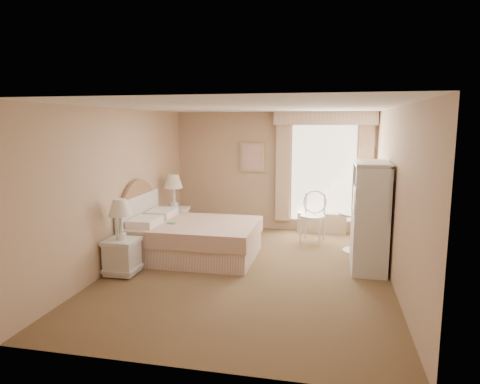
% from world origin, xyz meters
% --- Properties ---
extents(room, '(4.21, 5.51, 2.51)m').
position_xyz_m(room, '(0.00, 0.00, 1.25)').
color(room, brown).
rests_on(room, ground).
extents(window, '(2.05, 0.22, 2.51)m').
position_xyz_m(window, '(1.05, 2.65, 1.34)').
color(window, white).
rests_on(window, room).
extents(framed_art, '(0.52, 0.04, 0.62)m').
position_xyz_m(framed_art, '(-0.45, 2.71, 1.55)').
color(framed_art, tan).
rests_on(framed_art, room).
extents(bed, '(2.09, 1.60, 1.41)m').
position_xyz_m(bed, '(-1.12, 0.51, 0.34)').
color(bed, tan).
rests_on(bed, room).
extents(nightstand_near, '(0.47, 0.47, 1.14)m').
position_xyz_m(nightstand_near, '(-1.84, -0.55, 0.43)').
color(nightstand_near, silver).
rests_on(nightstand_near, room).
extents(nightstand_far, '(0.52, 0.52, 1.25)m').
position_xyz_m(nightstand_far, '(-1.84, 1.66, 0.47)').
color(nightstand_far, silver).
rests_on(nightstand_far, room).
extents(round_table, '(0.67, 0.67, 0.71)m').
position_xyz_m(round_table, '(1.70, 1.39, 0.47)').
color(round_table, silver).
rests_on(round_table, room).
extents(cafe_chair, '(0.56, 0.56, 0.99)m').
position_xyz_m(cafe_chair, '(0.90, 1.96, 0.57)').
color(cafe_chair, silver).
rests_on(cafe_chair, room).
extents(armoire, '(0.51, 1.01, 1.69)m').
position_xyz_m(armoire, '(1.81, 0.52, 0.70)').
color(armoire, silver).
rests_on(armoire, room).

